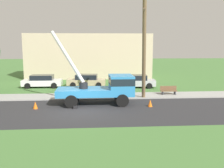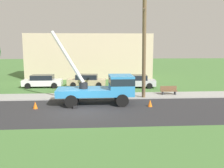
% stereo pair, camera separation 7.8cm
% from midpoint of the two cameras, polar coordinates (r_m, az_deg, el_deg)
% --- Properties ---
extents(ground_plane, '(120.00, 120.00, 0.00)m').
position_cam_midpoint_polar(ground_plane, '(30.40, -5.77, -0.30)').
color(ground_plane, '#477538').
extents(road_asphalt, '(80.00, 7.68, 0.01)m').
position_cam_midpoint_polar(road_asphalt, '(18.66, -6.91, -6.12)').
color(road_asphalt, '#2B2B2D').
rests_on(road_asphalt, ground).
extents(sidewalk_strip, '(80.00, 2.76, 0.10)m').
position_cam_midpoint_polar(sidewalk_strip, '(23.72, -6.28, -2.77)').
color(sidewalk_strip, '#9E9E99').
rests_on(sidewalk_strip, ground).
extents(utility_truck, '(6.81, 3.21, 5.98)m').
position_cam_midpoint_polar(utility_truck, '(20.58, -1.41, -0.65)').
color(utility_truck, '#2D84C6').
rests_on(utility_truck, ground).
extents(leaning_utility_pole, '(0.91, 2.98, 8.80)m').
position_cam_midpoint_polar(leaning_utility_pole, '(21.52, 7.40, 8.01)').
color(leaning_utility_pole, brown).
rests_on(leaning_utility_pole, ground).
extents(traffic_cone_ahead, '(0.36, 0.36, 0.56)m').
position_cam_midpoint_polar(traffic_cone_ahead, '(20.02, 8.74, -4.32)').
color(traffic_cone_ahead, orange).
rests_on(traffic_cone_ahead, ground).
extents(traffic_cone_behind, '(0.36, 0.36, 0.56)m').
position_cam_midpoint_polar(traffic_cone_behind, '(20.02, -16.92, -4.60)').
color(traffic_cone_behind, orange).
rests_on(traffic_cone_behind, ground).
extents(parked_sedan_white, '(4.40, 2.03, 1.42)m').
position_cam_midpoint_polar(parked_sedan_white, '(29.88, -15.42, 0.65)').
color(parked_sedan_white, silver).
rests_on(parked_sedan_white, ground).
extents(parked_sedan_tan, '(4.54, 2.27, 1.42)m').
position_cam_midpoint_polar(parked_sedan_tan, '(29.39, -5.66, 0.79)').
color(parked_sedan_tan, tan).
rests_on(parked_sedan_tan, ground).
extents(parked_sedan_silver, '(4.55, 2.29, 1.42)m').
position_cam_midpoint_polar(parked_sedan_silver, '(28.84, 5.53, 0.64)').
color(parked_sedan_silver, '#B7B7BF').
rests_on(parked_sedan_silver, ground).
extents(park_bench, '(1.60, 0.45, 0.90)m').
position_cam_midpoint_polar(park_bench, '(24.73, 12.84, -1.49)').
color(park_bench, brown).
rests_on(park_bench, ground).
extents(lowrise_building_backdrop, '(18.00, 6.00, 6.40)m').
position_cam_midpoint_polar(lowrise_building_backdrop, '(38.23, -5.03, 6.40)').
color(lowrise_building_backdrop, '#C6B293').
rests_on(lowrise_building_backdrop, ground).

